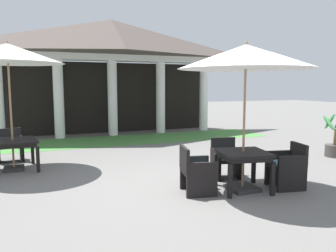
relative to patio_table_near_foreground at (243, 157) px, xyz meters
name	(u,v)px	position (x,y,z in m)	size (l,w,h in m)	color
ground_plane	(197,187)	(-0.70, 0.47, -0.63)	(60.00, 60.00, 0.00)	slate
background_pavilion	(111,46)	(-0.70, 7.88, 2.81)	(9.20, 3.15, 4.42)	white
lawn_strip	(122,140)	(-0.70, 6.45, -0.63)	(11.00, 2.28, 0.01)	#47843D
patio_table_near_foreground	(243,157)	(0.00, 0.00, 0.00)	(1.02, 1.02, 0.74)	black
patio_umbrella_near_foreground	(246,58)	(0.00, 0.00, 1.80)	(2.46, 2.46, 2.73)	#2D2D2D
patio_chair_near_foreground_east	(287,167)	(0.87, -0.18, -0.22)	(0.68, 0.66, 0.85)	black
patio_chair_near_foreground_north	(226,159)	(0.18, 0.88, -0.24)	(0.66, 0.66, 0.82)	black
patio_chair_near_foreground_west	(196,172)	(-0.88, 0.18, -0.24)	(0.67, 0.70, 0.85)	black
patio_table_mid_left	(13,144)	(-4.04, 3.20, -0.01)	(1.12, 1.12, 0.71)	black
patio_umbrella_mid_left	(8,54)	(-4.04, 3.20, 2.01)	(2.43, 2.43, 2.93)	#2D2D2D
patio_chair_mid_left_north	(10,146)	(-4.18, 4.26, -0.23)	(0.67, 0.60, 0.83)	black
potted_palm_right_edge	(334,145)	(4.04, 1.57, -0.29)	(0.56, 0.54, 1.21)	#47423D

